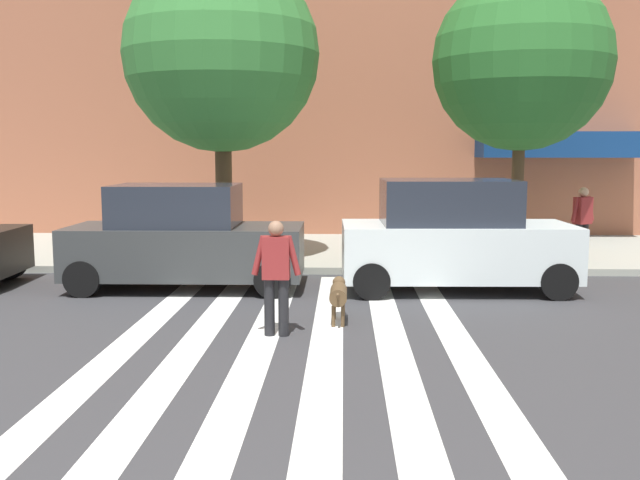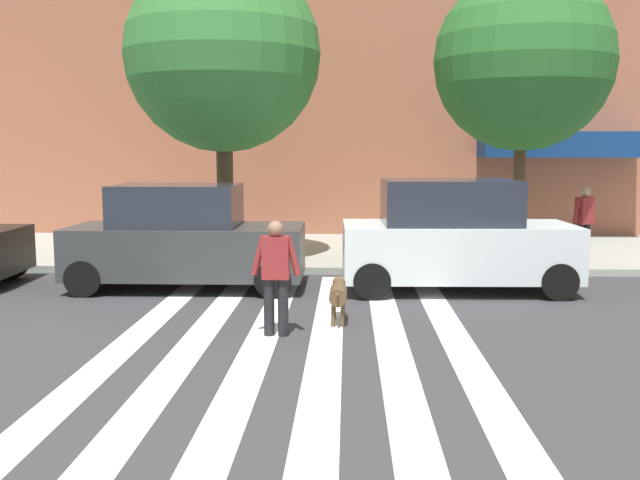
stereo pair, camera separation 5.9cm
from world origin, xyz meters
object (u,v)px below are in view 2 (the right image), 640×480
dog_on_leash (338,294)px  pedestrian_bystander (584,219)px  parked_car_third_in_line (455,238)px  street_tree_middle (523,62)px  parked_car_behind_first (185,239)px  pedestrian_dog_walker (276,271)px  street_tree_nearest (223,55)px

dog_on_leash → pedestrian_bystander: (5.41, 5.39, 0.63)m
parked_car_third_in_line → street_tree_middle: 4.72m
parked_car_behind_first → pedestrian_bystander: parked_car_behind_first is taller
street_tree_middle → pedestrian_dog_walker: 8.47m
parked_car_third_in_line → pedestrian_dog_walker: (-3.00, -3.40, -0.07)m
dog_on_leash → pedestrian_bystander: size_ratio=0.66×
parked_car_behind_first → street_tree_middle: bearing=21.0°
street_tree_nearest → parked_car_behind_first: bearing=-97.2°
street_tree_nearest → dog_on_leash: street_tree_nearest is taller
street_tree_nearest → pedestrian_bystander: bearing=1.3°
parked_car_third_in_line → dog_on_leash: size_ratio=3.97×
street_tree_middle → pedestrian_dog_walker: bearing=-128.4°
street_tree_middle → parked_car_third_in_line: bearing=-124.0°
street_tree_middle → pedestrian_dog_walker: size_ratio=3.83×
parked_car_third_in_line → dog_on_leash: parked_car_third_in_line is taller
parked_car_behind_first → parked_car_third_in_line: bearing=-0.0°
parked_car_third_in_line → dog_on_leash: (-2.13, -2.59, -0.55)m
street_tree_nearest → dog_on_leash: 7.20m
street_tree_middle → pedestrian_bystander: street_tree_middle is taller
parked_car_third_in_line → pedestrian_dog_walker: bearing=-131.4°
street_tree_middle → dog_on_leash: 7.66m
street_tree_nearest → pedestrian_dog_walker: (1.73, -6.03, -3.75)m
parked_car_behind_first → street_tree_nearest: 4.58m
pedestrian_dog_walker → dog_on_leash: (0.87, 0.82, -0.48)m
parked_car_behind_first → street_tree_nearest: street_tree_nearest is taller
parked_car_behind_first → pedestrian_dog_walker: size_ratio=2.67×
pedestrian_dog_walker → pedestrian_bystander: pedestrian_bystander is taller
parked_car_third_in_line → pedestrian_bystander: bearing=40.6°
dog_on_leash → pedestrian_bystander: 7.67m
parked_car_third_in_line → street_tree_nearest: street_tree_nearest is taller
parked_car_behind_first → pedestrian_bystander: size_ratio=2.67×
parked_car_behind_first → pedestrian_bystander: 8.81m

